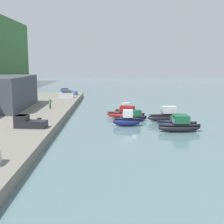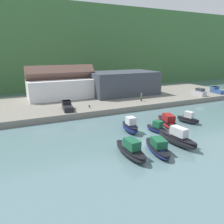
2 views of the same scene
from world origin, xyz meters
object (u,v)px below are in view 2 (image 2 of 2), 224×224
Objects in this scene: moored_boat_4 at (131,150)px; dog_on_quay at (89,106)px; moored_boat_2 at (168,122)px; moored_boat_5 at (158,147)px; pickup_truck_0 at (217,90)px; moored_boat_6 at (177,138)px; person_on_quay at (141,97)px; parked_car_0 at (199,92)px; moored_boat_0 at (130,127)px; moored_boat_3 at (188,119)px; pickup_truck_1 at (67,106)px; moored_boat_1 at (157,128)px.

moored_boat_4 is 23.08m from dog_on_quay.
moored_boat_2 is 18.36m from dog_on_quay.
moored_boat_5 is 1.46× the size of pickup_truck_0.
person_on_quay is (8.51, 23.48, 1.33)m from moored_boat_6.
parked_car_0 is (32.56, 23.65, 1.46)m from moored_boat_5.
moored_boat_6 is 43.26m from pickup_truck_0.
moored_boat_0 is 1.00× the size of pickup_truck_0.
moored_boat_3 is 31.42m from pickup_truck_0.
pickup_truck_1 is (-47.66, -0.25, 0.00)m from pickup_truck_0.
pickup_truck_0 reaches higher than moored_boat_4.
moored_boat_1 is 1.11× the size of parked_car_0.
parked_car_0 is 1.98× the size of person_on_quay.
moored_boat_2 is at bearing -148.67° from parked_car_0.
moored_boat_6 is 1.55× the size of pickup_truck_0.
moored_boat_5 is 1.70× the size of parked_car_0.
parked_car_0 reaches higher than person_on_quay.
dog_on_quay is at bearing 102.16° from moored_boat_0.
moored_boat_6 is at bearing 24.61° from moored_boat_5.
moored_boat_5 is at bearing -166.03° from moored_boat_3.
moored_boat_5 is 8.19× the size of dog_on_quay.
moored_boat_0 reaches higher than moored_boat_1.
pickup_truck_0 is at bearing 23.84° from moored_boat_0.
moored_boat_2 is 15.11m from moored_boat_4.
moored_boat_2 is at bearing 160.69° from moored_boat_3.
moored_boat_3 is at bearing -31.68° from pickup_truck_1.
moored_boat_2 is 1.95× the size of parked_car_0.
moored_boat_4 is 8.46m from moored_boat_6.
moored_boat_0 is at bearing 93.71° from dog_on_quay.
pickup_truck_0 reaches higher than dog_on_quay.
moored_boat_2 is 35.73m from pickup_truck_0.
parked_car_0 is at bearing 21.52° from moored_boat_3.
person_on_quay reaches higher than moored_boat_6.
moored_boat_0 is 9.48m from moored_boat_4.
moored_boat_4 is at bearing -132.34° from moored_boat_2.
moored_boat_1 is 0.94× the size of moored_boat_3.
moored_boat_6 is 36.29m from parked_car_0.
dog_on_quay is (-1.95, 23.45, 1.00)m from moored_boat_5.
moored_boat_3 reaches higher than dog_on_quay.
pickup_truck_1 is (-7.47, 15.27, 1.08)m from moored_boat_0.
moored_boat_3 is 11.93m from moored_boat_6.
moored_boat_0 is at bearing -58.35° from pickup_truck_1.
person_on_quay reaches higher than moored_boat_0.
moored_boat_1 is 0.57× the size of moored_boat_2.
moored_boat_2 is (8.16, -0.25, -0.19)m from moored_boat_0.
moored_boat_0 is at bearing -150.67° from pickup_truck_0.
pickup_truck_0 is 27.89m from person_on_quay.
pickup_truck_0 reaches higher than moored_boat_6.
pickup_truck_0 is at bearing 41.91° from moored_boat_2.
moored_boat_6 is (3.79, -7.83, 0.03)m from moored_boat_0.
moored_boat_5 reaches higher than dog_on_quay.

